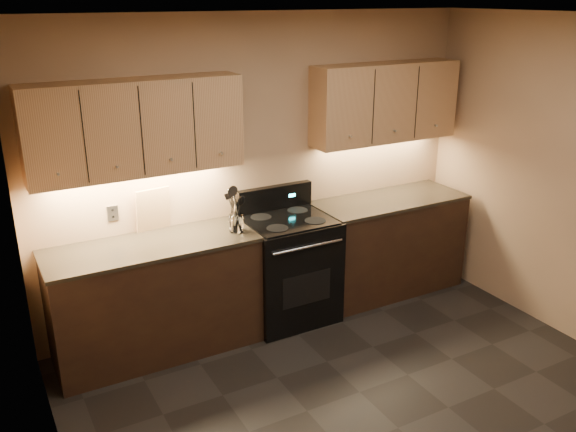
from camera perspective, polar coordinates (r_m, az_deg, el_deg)
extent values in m
plane|color=black|center=(4.37, 10.26, -18.93)|extent=(4.00, 4.00, 0.00)
plane|color=silver|center=(3.41, 13.07, 17.49)|extent=(4.00, 4.00, 0.00)
cube|color=tan|center=(5.28, -2.48, 4.42)|extent=(4.00, 0.04, 2.60)
cube|color=tan|center=(2.94, -20.56, -10.31)|extent=(0.04, 4.00, 2.60)
cube|color=black|center=(4.97, -12.28, -7.68)|extent=(1.60, 0.60, 0.90)
cube|color=#3C3426|center=(4.77, -12.69, -2.73)|extent=(1.62, 0.62, 0.03)
cube|color=black|center=(5.92, 9.25, -2.77)|extent=(1.44, 0.60, 0.90)
cube|color=#3C3426|center=(5.76, 9.50, 1.50)|extent=(1.46, 0.62, 0.03)
cube|color=black|center=(5.34, -0.01, -5.01)|extent=(0.76, 0.65, 0.92)
cube|color=black|center=(5.16, -0.01, -0.33)|extent=(0.70, 0.60, 0.01)
cube|color=black|center=(5.36, -1.48, 1.65)|extent=(0.76, 0.07, 0.22)
cube|color=#19E5F2|center=(5.41, 0.39, 1.95)|extent=(0.06, 0.00, 0.03)
cylinder|color=silver|center=(4.93, 1.89, -2.90)|extent=(0.65, 0.02, 0.02)
cube|color=black|center=(5.10, 1.77, -6.84)|extent=(0.46, 0.00, 0.28)
cylinder|color=black|center=(4.95, -1.00, -1.14)|extent=(0.18, 0.18, 0.00)
cylinder|color=black|center=(5.12, 2.56, -0.43)|extent=(0.18, 0.18, 0.00)
cylinder|color=black|center=(5.20, -2.54, -0.09)|extent=(0.18, 0.18, 0.00)
cylinder|color=black|center=(5.36, 0.90, 0.55)|extent=(0.18, 0.18, 0.00)
cube|color=tan|center=(4.65, -14.06, 8.02)|extent=(1.60, 0.30, 0.70)
cube|color=tan|center=(5.66, 9.08, 10.45)|extent=(1.44, 0.30, 0.70)
cube|color=#B2B5BA|center=(4.92, -16.08, 0.24)|extent=(0.08, 0.01, 0.12)
cylinder|color=white|center=(4.88, -4.86, -0.66)|extent=(0.12, 0.12, 0.14)
cylinder|color=white|center=(4.90, -4.84, -1.36)|extent=(0.11, 0.11, 0.02)
cube|color=tan|center=(4.98, -12.52, 0.60)|extent=(0.28, 0.09, 0.35)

